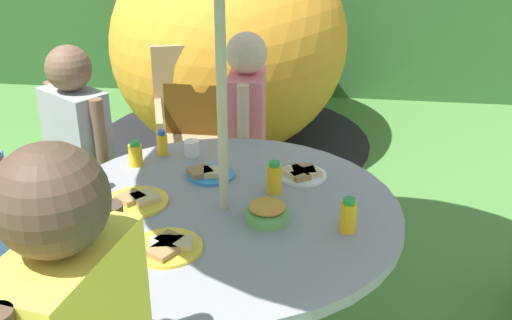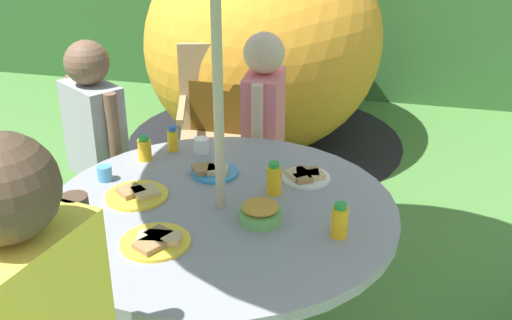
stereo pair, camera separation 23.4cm
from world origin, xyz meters
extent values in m
cylinder|color=tan|center=(0.00, 0.00, 0.35)|extent=(0.12, 0.12, 0.69)
cylinder|color=gray|center=(0.00, 0.00, 0.71)|extent=(1.30, 1.30, 0.04)
cylinder|color=#B7AD8C|center=(0.00, 0.00, 1.13)|extent=(0.04, 0.04, 2.26)
cylinder|color=tan|center=(-0.50, 0.94, 0.21)|extent=(0.04, 0.04, 0.42)
cylinder|color=tan|center=(-0.10, 1.06, 0.21)|extent=(0.04, 0.04, 0.42)
cylinder|color=tan|center=(-0.61, 1.30, 0.21)|extent=(0.04, 0.04, 0.42)
cylinder|color=tan|center=(-0.22, 1.43, 0.21)|extent=(0.04, 0.04, 0.42)
cube|color=tan|center=(-0.36, 1.18, 0.44)|extent=(0.56, 0.54, 0.04)
cube|color=tan|center=(-0.41, 1.36, 0.72)|extent=(0.45, 0.17, 0.51)
cube|color=tan|center=(-0.56, 1.12, 0.66)|extent=(0.16, 0.42, 0.03)
cube|color=tan|center=(-0.16, 1.24, 0.66)|extent=(0.16, 0.42, 0.03)
ellipsoid|color=orange|center=(-0.35, 2.29, 0.76)|extent=(1.64, 2.01, 1.52)
cylinder|color=black|center=(-0.35, 2.29, 0.01)|extent=(2.06, 2.06, 0.01)
cube|color=#4B310D|center=(-0.36, 1.31, 0.42)|extent=(0.45, 0.03, 0.68)
cylinder|color=navy|center=(-0.04, 0.94, 0.26)|extent=(0.07, 0.07, 0.53)
cylinder|color=navy|center=(-0.04, 0.81, 0.26)|extent=(0.07, 0.07, 0.53)
cube|color=#EA727F|center=(-0.04, 0.88, 0.75)|extent=(0.18, 0.31, 0.44)
cylinder|color=#D8B293|center=(-0.05, 1.05, 0.77)|extent=(0.06, 0.06, 0.40)
cylinder|color=#D8B293|center=(-0.03, 0.71, 0.77)|extent=(0.06, 0.06, 0.40)
sphere|color=#D8B293|center=(-0.04, 0.88, 1.07)|extent=(0.20, 0.20, 0.20)
cylinder|color=navy|center=(-0.82, 0.55, 0.27)|extent=(0.07, 0.07, 0.53)
cylinder|color=navy|center=(-0.71, 0.48, 0.27)|extent=(0.07, 0.07, 0.53)
cube|color=#99999E|center=(-0.76, 0.51, 0.75)|extent=(0.35, 0.31, 0.45)
cylinder|color=brown|center=(-0.91, 0.61, 0.78)|extent=(0.06, 0.06, 0.40)
cylinder|color=brown|center=(-0.62, 0.42, 0.78)|extent=(0.06, 0.06, 0.40)
sphere|color=brown|center=(-0.76, 0.51, 1.08)|extent=(0.20, 0.20, 0.20)
cylinder|color=brown|center=(-0.66, -0.26, 0.80)|extent=(0.06, 0.06, 0.41)
cylinder|color=#4C3828|center=(-0.13, -0.75, 0.91)|extent=(0.07, 0.07, 0.47)
sphere|color=#4C3828|center=(-0.17, -0.95, 1.27)|extent=(0.24, 0.24, 0.24)
cylinder|color=#66B259|center=(0.17, -0.07, 0.75)|extent=(0.15, 0.15, 0.04)
ellipsoid|color=gold|center=(0.17, -0.07, 0.79)|extent=(0.13, 0.13, 0.04)
cylinder|color=yellow|center=(-0.14, -0.29, 0.74)|extent=(0.23, 0.23, 0.01)
cube|color=tan|center=(-0.09, -0.29, 0.75)|extent=(0.08, 0.08, 0.02)
cube|color=#9E7547|center=(-0.14, -0.27, 0.75)|extent=(0.10, 0.10, 0.02)
cube|color=tan|center=(-0.16, -0.30, 0.75)|extent=(0.08, 0.08, 0.02)
cube|color=#9E7547|center=(-0.14, -0.34, 0.75)|extent=(0.11, 0.11, 0.02)
cylinder|color=white|center=(0.27, 0.29, 0.74)|extent=(0.19, 0.19, 0.01)
cube|color=tan|center=(0.30, 0.29, 0.75)|extent=(0.10, 0.10, 0.02)
cube|color=#9E7547|center=(0.27, 0.30, 0.75)|extent=(0.11, 0.11, 0.02)
cube|color=tan|center=(0.24, 0.28, 0.75)|extent=(0.12, 0.12, 0.02)
cube|color=#9E7547|center=(0.26, 0.25, 0.75)|extent=(0.09, 0.09, 0.02)
cylinder|color=#338CD8|center=(-0.10, 0.25, 0.74)|extent=(0.19, 0.19, 0.01)
cube|color=tan|center=(-0.09, 0.24, 0.75)|extent=(0.10, 0.10, 0.02)
cube|color=#9E7547|center=(-0.14, 0.24, 0.75)|extent=(0.12, 0.12, 0.02)
cylinder|color=yellow|center=(-0.33, -0.01, 0.74)|extent=(0.24, 0.24, 0.01)
cube|color=tan|center=(-0.30, 0.00, 0.75)|extent=(0.13, 0.13, 0.02)
cube|color=#9E7547|center=(-0.35, -0.01, 0.75)|extent=(0.12, 0.12, 0.02)
cylinder|color=yellow|center=(-0.34, 0.43, 0.78)|extent=(0.05, 0.05, 0.09)
cylinder|color=blue|center=(-0.34, 0.43, 0.84)|extent=(0.03, 0.03, 0.02)
cylinder|color=yellow|center=(-0.43, 0.31, 0.78)|extent=(0.06, 0.06, 0.09)
cylinder|color=green|center=(-0.43, 0.31, 0.83)|extent=(0.04, 0.04, 0.02)
cylinder|color=yellow|center=(0.17, 0.14, 0.79)|extent=(0.06, 0.06, 0.11)
cylinder|color=green|center=(0.17, 0.14, 0.85)|extent=(0.04, 0.04, 0.02)
cylinder|color=yellow|center=(0.44, -0.11, 0.79)|extent=(0.06, 0.06, 0.11)
cylinder|color=green|center=(0.44, -0.11, 0.85)|extent=(0.04, 0.04, 0.02)
cylinder|color=white|center=(-0.22, 0.43, 0.77)|extent=(0.07, 0.07, 0.07)
cylinder|color=#4C99D8|center=(-0.51, 0.09, 0.76)|extent=(0.06, 0.06, 0.06)
camera|label=1|loc=(0.36, -1.96, 1.86)|focal=43.85mm
camera|label=2|loc=(0.59, -1.92, 1.86)|focal=43.85mm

